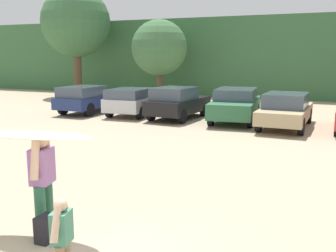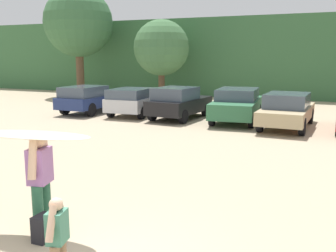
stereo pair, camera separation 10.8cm
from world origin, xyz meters
name	(u,v)px [view 2 (the right image)]	position (x,y,z in m)	size (l,w,h in m)	color
hillside_ridge	(295,57)	(0.00, 30.52, 2.97)	(108.00, 12.00, 5.94)	#38663D
tree_center_left	(78,23)	(-15.02, 21.26, 5.57)	(5.21, 5.21, 8.21)	brown
tree_center	(161,48)	(-8.29, 21.64, 3.65)	(3.96, 3.96, 5.64)	brown
parked_car_navy	(92,98)	(-9.06, 13.93, 0.79)	(1.94, 4.78, 1.49)	navy
parked_car_silver	(135,101)	(-6.36, 13.94, 0.78)	(2.06, 4.04, 1.44)	silver
parked_car_black	(179,102)	(-3.82, 13.71, 0.82)	(2.19, 4.13, 1.59)	black
parked_car_forest_green	(237,104)	(-1.00, 14.09, 0.83)	(2.31, 4.84, 1.56)	#2D6642
parked_car_tan	(287,110)	(1.38, 13.28, 0.79)	(2.02, 4.76, 1.51)	tan
person_adult	(40,175)	(-1.54, 1.19, 0.98)	(0.41, 0.75, 1.73)	#26593F
person_child	(57,235)	(-0.13, -0.12, 0.68)	(0.29, 0.60, 1.21)	#8C6B4C
surfboard_cream	(31,135)	(-1.57, 1.07, 1.73)	(2.27, 0.96, 0.09)	beige
backpack_dropped	(43,228)	(-1.15, 0.75, 0.22)	(0.24, 0.34, 0.45)	black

